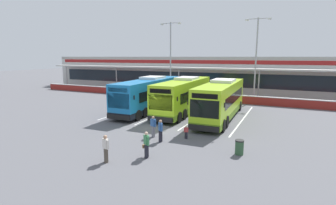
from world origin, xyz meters
The scene contains 18 objects.
ground_plane centered at (0.00, 0.00, 0.00)m, with size 200.00×200.00×0.00m, color #56565B.
terminal_building centered at (0.00, 26.91, 3.01)m, with size 70.00×13.00×6.00m.
red_barrier_wall centered at (0.00, 14.50, 0.56)m, with size 60.00×0.40×1.10m.
coach_bus_leftmost centered at (-4.00, 5.56, 1.79)m, with size 3.18×12.22×3.78m.
coach_bus_left_centre centered at (-0.18, 6.47, 1.79)m, with size 3.18×12.22×3.78m.
coach_bus_centre centered at (4.18, 5.34, 1.79)m, with size 3.18×12.22×3.78m.
bay_stripe_far_west centered at (-6.30, 6.00, 0.00)m, with size 0.14×13.00×0.01m, color silver.
bay_stripe_west centered at (-2.10, 6.00, 0.00)m, with size 0.14×13.00×0.01m, color silver.
bay_stripe_mid_west centered at (2.10, 6.00, 0.00)m, with size 0.14×13.00×0.01m, color silver.
bay_stripe_centre centered at (6.30, 6.00, 0.00)m, with size 0.14×13.00×0.01m, color silver.
pedestrian_with_handbag centered at (2.62, -6.55, 0.86)m, with size 0.61×0.53×1.62m.
pedestrian_in_dark_coat centered at (0.86, -8.15, 0.87)m, with size 0.54×0.38×1.62m.
pedestrian_child centered at (3.48, -2.17, 0.54)m, with size 0.31×0.22×1.00m.
pedestrian_near_bin centered at (2.07, -3.59, 0.87)m, with size 0.44×0.45×1.62m.
pedestrian_approaching_bus centered at (1.05, -2.80, 0.87)m, with size 0.54×0.37×1.62m.
lamp_post_west centered at (-6.21, 16.11, 6.29)m, with size 3.24×0.28×11.00m.
lamp_post_centre centered at (5.91, 16.85, 6.29)m, with size 3.24×0.28×11.00m.
litter_bin centered at (7.60, -3.65, 0.47)m, with size 0.54×0.54×0.93m.
Camera 1 is at (10.07, -19.29, 6.01)m, focal length 27.45 mm.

